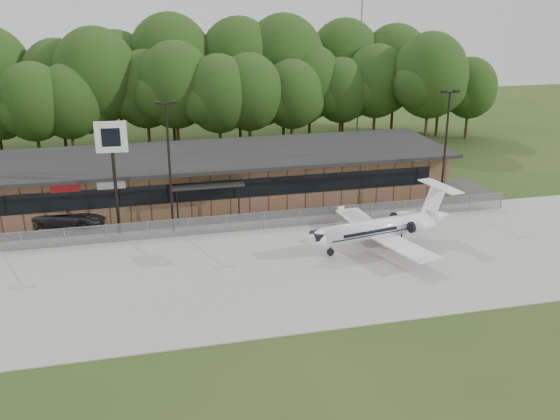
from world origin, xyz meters
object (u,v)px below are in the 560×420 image
object	(u,v)px
terminal	(221,175)
suv	(67,215)
pole_sign	(112,149)
business_jet	(381,229)

from	to	relation	value
terminal	suv	xyz separation A→B (m)	(-13.18, -4.17, -1.30)
terminal	suv	distance (m)	13.88
terminal	pole_sign	xyz separation A→B (m)	(-9.11, -7.14, 4.61)
pole_sign	terminal	bearing A→B (deg)	42.76
terminal	business_jet	size ratio (longest dim) A/B	3.25
suv	pole_sign	size ratio (longest dim) A/B	0.71
terminal	suv	size ratio (longest dim) A/B	6.51
terminal	pole_sign	distance (m)	12.46
business_jet	suv	world-z (taller)	business_jet
business_jet	pole_sign	world-z (taller)	pole_sign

